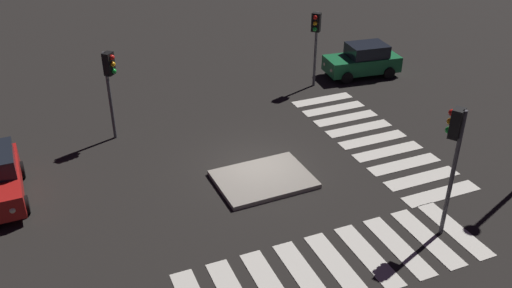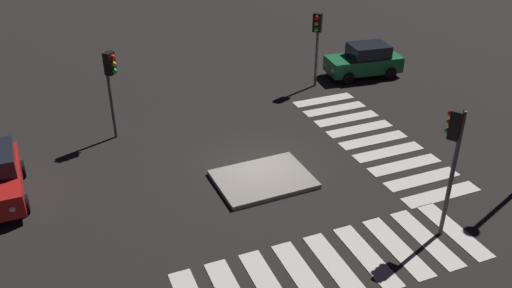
% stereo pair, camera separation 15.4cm
% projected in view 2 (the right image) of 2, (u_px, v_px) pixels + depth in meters
% --- Properties ---
extents(ground_plane, '(80.00, 80.00, 0.00)m').
position_uv_depth(ground_plane, '(256.00, 165.00, 22.37)').
color(ground_plane, black).
extents(traffic_island, '(3.71, 2.82, 0.18)m').
position_uv_depth(traffic_island, '(263.00, 179.00, 21.29)').
color(traffic_island, gray).
rests_on(traffic_island, ground).
extents(car_green, '(4.28, 2.29, 1.80)m').
position_uv_depth(car_green, '(365.00, 61.00, 30.44)').
color(car_green, '#196B38').
rests_on(car_green, ground).
extents(traffic_light_west, '(0.54, 0.54, 4.00)m').
position_uv_depth(traffic_light_west, '(110.00, 74.00, 22.98)').
color(traffic_light_west, '#47474C').
rests_on(traffic_light_west, ground).
extents(traffic_light_north, '(0.54, 0.53, 4.01)m').
position_uv_depth(traffic_light_north, '(317.00, 32.00, 28.02)').
color(traffic_light_north, '#47474C').
rests_on(traffic_light_north, ground).
extents(traffic_light_east, '(0.54, 0.53, 4.59)m').
position_uv_depth(traffic_light_east, '(454.00, 143.00, 16.88)').
color(traffic_light_east, '#47474C').
rests_on(traffic_light_east, ground).
extents(crosswalk_near, '(9.90, 3.20, 0.02)m').
position_uv_depth(crosswalk_near, '(335.00, 266.00, 17.09)').
color(crosswalk_near, silver).
rests_on(crosswalk_near, ground).
extents(crosswalk_side, '(3.20, 9.90, 0.02)m').
position_uv_depth(crosswalk_side, '(373.00, 140.00, 24.23)').
color(crosswalk_side, silver).
rests_on(crosswalk_side, ground).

